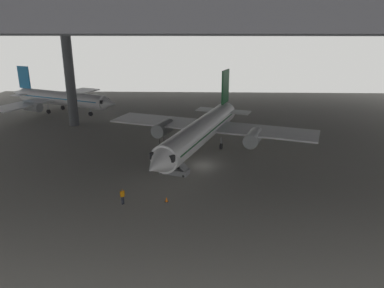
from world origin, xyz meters
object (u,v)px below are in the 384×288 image
traffic_cone_orange (167,199)px  crew_worker_near_nose (122,195)px  boarding_stairs (174,168)px  crew_worker_by_stairs (166,158)px  airplane_main (203,130)px  airplane_distant (60,98)px

traffic_cone_orange → crew_worker_near_nose: bearing=-171.1°
boarding_stairs → crew_worker_near_nose: 9.60m
crew_worker_by_stairs → boarding_stairs: bearing=-66.7°
airplane_main → boarding_stairs: bearing=-112.3°
airplane_main → crew_worker_near_nose: airplane_main is taller
airplane_main → traffic_cone_orange: bearing=-102.8°
crew_worker_by_stairs → traffic_cone_orange: size_ratio=2.88×
airplane_main → traffic_cone_orange: airplane_main is taller
airplane_distant → traffic_cone_orange: airplane_distant is taller
crew_worker_by_stairs → airplane_distant: (-25.37, 29.67, 2.04)m
airplane_distant → traffic_cone_orange: 48.31m
crew_worker_near_nose → crew_worker_by_stairs: bearing=73.4°
crew_worker_by_stairs → traffic_cone_orange: bearing=-84.1°
crew_worker_near_nose → traffic_cone_orange: 4.59m
boarding_stairs → airplane_distant: size_ratio=0.17×
crew_worker_near_nose → crew_worker_by_stairs: size_ratio=1.01×
crew_worker_by_stairs → airplane_distant: airplane_distant is taller
crew_worker_near_nose → crew_worker_by_stairs: crew_worker_near_nose is taller
airplane_distant → crew_worker_near_nose: bearing=-61.8°
crew_worker_near_nose → crew_worker_by_stairs: (3.38, 11.35, -0.01)m
crew_worker_by_stairs → airplane_distant: 39.09m
airplane_main → crew_worker_by_stairs: size_ratio=18.73×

